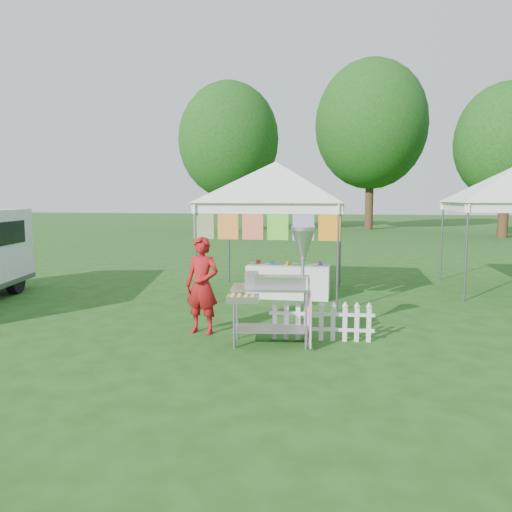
# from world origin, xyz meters

# --- Properties ---
(ground) EXTENTS (120.00, 120.00, 0.00)m
(ground) POSITION_xyz_m (0.00, 0.00, 0.00)
(ground) COLOR #204213
(ground) RESTS_ON ground
(canopy_main) EXTENTS (4.24, 4.24, 3.45)m
(canopy_main) POSITION_xyz_m (0.00, 3.49, 2.99)
(canopy_main) COLOR #59595E
(canopy_main) RESTS_ON ground
(tree_left) EXTENTS (6.40, 6.40, 9.53)m
(tree_left) POSITION_xyz_m (-6.00, 24.00, 5.83)
(tree_left) COLOR #351D13
(tree_left) RESTS_ON ground
(tree_mid) EXTENTS (7.60, 7.60, 11.52)m
(tree_mid) POSITION_xyz_m (3.00, 28.00, 7.14)
(tree_mid) COLOR #351D13
(tree_mid) RESTS_ON ground
(tree_right) EXTENTS (5.60, 5.60, 8.42)m
(tree_right) POSITION_xyz_m (10.00, 22.00, 5.18)
(tree_right) COLOR #351D13
(tree_right) RESTS_ON ground
(donut_cart) EXTENTS (1.28, 1.02, 1.78)m
(donut_cart) POSITION_xyz_m (0.67, -0.28, 1.05)
(donut_cart) COLOR gray
(donut_cart) RESTS_ON ground
(vendor) EXTENTS (0.64, 0.48, 1.58)m
(vendor) POSITION_xyz_m (-0.71, 0.11, 0.79)
(vendor) COLOR maroon
(vendor) RESTS_ON ground
(picket_fence) EXTENTS (1.62, 0.14, 0.56)m
(picket_fence) POSITION_xyz_m (1.23, 0.02, 0.29)
(picket_fence) COLOR silver
(picket_fence) RESTS_ON ground
(display_table) EXTENTS (1.80, 0.70, 0.73)m
(display_table) POSITION_xyz_m (0.32, 3.32, 0.36)
(display_table) COLOR white
(display_table) RESTS_ON ground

